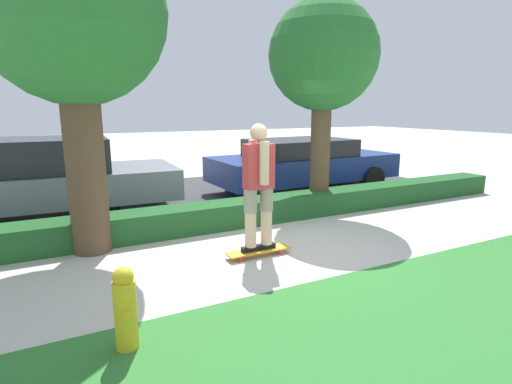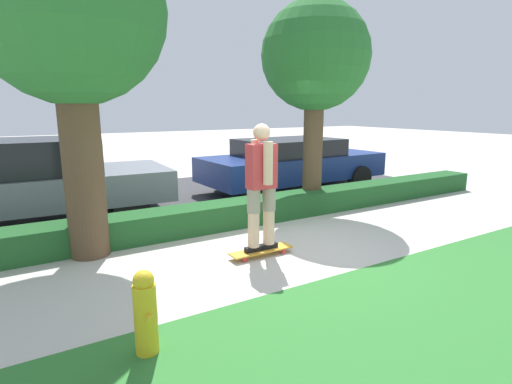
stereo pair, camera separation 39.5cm
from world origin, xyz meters
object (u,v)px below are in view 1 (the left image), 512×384
Objects in this scene: parked_car_front at (45,178)px; fire_hydrant at (125,308)px; tree_mid at (323,59)px; skateboard at (258,251)px; tree_near at (73,17)px; parked_car_middle at (303,163)px; skater_person at (259,184)px.

fire_hydrant is at bearing -81.03° from parked_car_front.
skateboard is at bearing -142.82° from tree_mid.
tree_near reaches higher than skateboard.
tree_near is at bearing -158.49° from parked_car_middle.
skater_person reaches higher than skateboard.
skateboard is 4.73m from parked_car_middle.
skater_person is 0.43× the size of tree_mid.
tree_mid is (2.26, 1.72, 1.92)m from skater_person.
skater_person is 3.24m from tree_near.
tree_near is at bearing 90.66° from fire_hydrant.
tree_near is (-2.06, 1.27, 3.11)m from skateboard.
skater_person is at bearing -142.82° from tree_mid.
skater_person is 4.70m from parked_car_middle.
tree_mid reaches higher than skateboard.
skater_person is at bearing 35.52° from fire_hydrant.
tree_near is 6.02× the size of fire_hydrant.
tree_near is 0.95× the size of parked_car_front.
tree_mid reaches higher than parked_car_front.
tree_mid reaches higher than skater_person.
tree_mid is 3.01m from parked_car_middle.
skater_person is 3.43m from tree_mid.
skateboard is 0.23× the size of tree_mid.
parked_car_front reaches higher than parked_car_middle.
tree_near is 0.95× the size of parked_car_middle.
skater_person is at bearing -133.42° from parked_car_middle.
parked_car_middle is at bearing 48.84° from skateboard.
fire_hydrant is at bearing -143.60° from tree_mid.
parked_car_front is (-2.63, 3.54, 0.71)m from skateboard.
parked_car_middle is at bearing 23.78° from tree_near.
parked_car_middle is (5.14, 2.27, -2.49)m from tree_near.
skater_person is (-0.00, 0.00, 0.95)m from skateboard.
skater_person is 2.57m from fire_hydrant.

